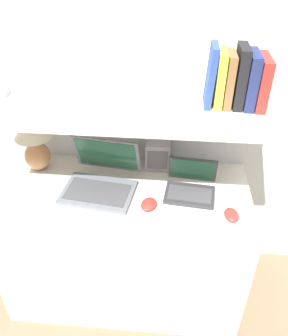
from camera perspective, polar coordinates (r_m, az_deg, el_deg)
The scene contains 17 objects.
ground_plane at distance 2.18m, azimuth -3.80°, elevation -24.48°, with size 12.00×12.00×0.00m, color #7A664C.
wall_back at distance 1.85m, azimuth -2.29°, elevation 14.09°, with size 6.00×0.05×2.40m.
desk at distance 2.04m, azimuth -3.00°, elevation -11.99°, with size 1.26×0.59×0.76m.
back_riser at distance 2.12m, azimuth -2.05°, elevation -1.74°, with size 1.26×0.04×1.19m.
shelf at distance 1.59m, azimuth -3.60°, elevation 10.32°, with size 1.26×0.53×0.03m.
table_lamp at distance 1.91m, azimuth -17.27°, elevation 4.62°, with size 0.19×0.19×0.32m.
laptop_large at distance 1.78m, azimuth -6.92°, elevation -1.82°, with size 0.38×0.37×0.24m.
laptop_small at distance 1.76m, azimuth 7.48°, elevation -2.93°, with size 0.26×0.22×0.17m.
computer_mouse at distance 1.67m, azimuth 0.76°, elevation -5.85°, with size 0.10×0.11×0.03m.
second_mouse at distance 1.67m, azimuth 13.86°, elevation -7.32°, with size 0.08×0.10×0.03m.
router_box at distance 1.89m, azimuth 2.27°, elevation 2.00°, with size 0.13×0.09×0.16m.
book_red at distance 1.56m, azimuth 18.33°, elevation 12.93°, with size 0.04×0.17×0.21m.
book_navy at distance 1.55m, azimuth 16.73°, elevation 13.36°, with size 0.04×0.16×0.23m.
book_black at distance 1.54m, azimuth 15.16°, elevation 13.93°, with size 0.04×0.14×0.25m.
book_brown at distance 1.54m, azimuth 13.44°, elevation 13.62°, with size 0.03×0.14×0.22m.
book_yellow at distance 1.53m, azimuth 12.03°, elevation 13.91°, with size 0.03×0.14×0.23m.
book_blue at distance 1.52m, azimuth 10.67°, elevation 14.36°, with size 0.04×0.14×0.25m.
Camera 1 is at (0.23, -1.05, 1.89)m, focal length 38.00 mm.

